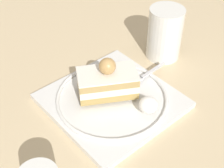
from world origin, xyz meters
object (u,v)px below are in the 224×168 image
at_px(cake_slice, 109,82).
at_px(whipped_cream_dollop, 148,105).
at_px(dessert_plate, 112,100).
at_px(drink_glass_near, 163,34).
at_px(fork, 145,76).

relative_size(cake_slice, whipped_cream_dollop, 3.61).
distance_m(dessert_plate, drink_glass_near, 0.20).
distance_m(whipped_cream_dollop, fork, 0.10).
bearing_deg(dessert_plate, whipped_cream_dollop, -80.88).
bearing_deg(drink_glass_near, whipped_cream_dollop, -152.71).
xyz_separation_m(cake_slice, fork, (0.08, -0.02, -0.02)).
bearing_deg(fork, dessert_plate, 170.82).
bearing_deg(whipped_cream_dollop, fork, 39.58).
distance_m(whipped_cream_dollop, drink_glass_near, 0.20).
bearing_deg(drink_glass_near, fork, -163.23).
bearing_deg(dessert_plate, fork, -9.18).
height_order(cake_slice, drink_glass_near, drink_glass_near).
relative_size(dessert_plate, fork, 2.25).
relative_size(cake_slice, fork, 1.08).
distance_m(cake_slice, fork, 0.09).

